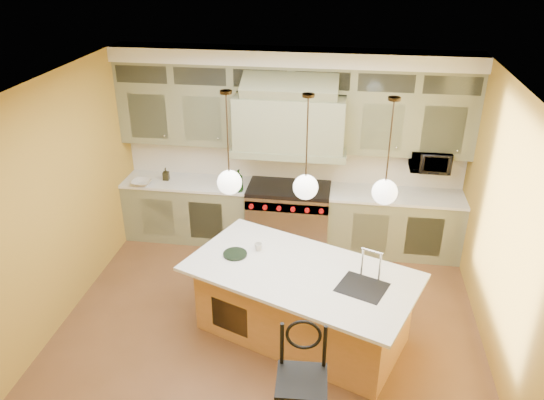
% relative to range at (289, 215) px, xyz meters
% --- Properties ---
extents(floor, '(5.00, 5.00, 0.00)m').
position_rel_range_xyz_m(floor, '(0.00, -2.14, -0.49)').
color(floor, brown).
rests_on(floor, ground).
extents(ceiling, '(5.00, 5.00, 0.00)m').
position_rel_range_xyz_m(ceiling, '(0.00, -2.14, 2.41)').
color(ceiling, white).
rests_on(ceiling, wall_back).
extents(wall_back, '(5.00, 0.00, 5.00)m').
position_rel_range_xyz_m(wall_back, '(0.00, 0.36, 0.96)').
color(wall_back, '#AE862F').
rests_on(wall_back, ground).
extents(wall_left, '(0.00, 5.00, 5.00)m').
position_rel_range_xyz_m(wall_left, '(-2.50, -2.14, 0.96)').
color(wall_left, '#AE862F').
rests_on(wall_left, ground).
extents(wall_right, '(0.00, 5.00, 5.00)m').
position_rel_range_xyz_m(wall_right, '(2.50, -2.14, 0.96)').
color(wall_right, '#AE862F').
rests_on(wall_right, ground).
extents(back_cabinetry, '(5.00, 0.77, 2.90)m').
position_rel_range_xyz_m(back_cabinetry, '(0.00, 0.09, 0.94)').
color(back_cabinetry, '#797B5B').
rests_on(back_cabinetry, floor).
extents(range, '(1.20, 0.74, 0.96)m').
position_rel_range_xyz_m(range, '(0.00, 0.00, 0.00)').
color(range, silver).
rests_on(range, floor).
extents(kitchen_island, '(2.83, 2.17, 1.35)m').
position_rel_range_xyz_m(kitchen_island, '(0.40, -2.04, -0.01)').
color(kitchen_island, '#AE7B3D').
rests_on(kitchen_island, floor).
extents(counter_stool, '(0.47, 0.47, 1.27)m').
position_rel_range_xyz_m(counter_stool, '(0.53, -3.51, 0.25)').
color(counter_stool, black).
rests_on(counter_stool, floor).
extents(microwave, '(0.54, 0.37, 0.30)m').
position_rel_range_xyz_m(microwave, '(1.95, 0.11, 0.96)').
color(microwave, black).
rests_on(microwave, back_cabinetry).
extents(oil_bottle_a, '(0.14, 0.14, 0.33)m').
position_rel_range_xyz_m(oil_bottle_a, '(-0.70, -0.22, 0.62)').
color(oil_bottle_a, black).
rests_on(oil_bottle_a, back_cabinetry).
extents(oil_bottle_b, '(0.09, 0.09, 0.19)m').
position_rel_range_xyz_m(oil_bottle_b, '(-1.87, 0.01, 0.55)').
color(oil_bottle_b, black).
rests_on(oil_bottle_b, back_cabinetry).
extents(fruit_bowl, '(0.29, 0.29, 0.07)m').
position_rel_range_xyz_m(fruit_bowl, '(-2.17, -0.22, 0.49)').
color(fruit_bowl, beige).
rests_on(fruit_bowl, back_cabinetry).
extents(cup, '(0.11, 0.11, 0.09)m').
position_rel_range_xyz_m(cup, '(-0.16, -1.73, 0.48)').
color(cup, beige).
rests_on(cup, kitchen_island).
extents(pendant_left, '(0.26, 0.26, 1.11)m').
position_rel_range_xyz_m(pendant_left, '(-0.40, -2.04, 1.46)').
color(pendant_left, '#2D2319').
rests_on(pendant_left, ceiling).
extents(pendant_center, '(0.26, 0.26, 1.11)m').
position_rel_range_xyz_m(pendant_center, '(0.40, -2.04, 1.46)').
color(pendant_center, '#2D2319').
rests_on(pendant_center, ceiling).
extents(pendant_right, '(0.26, 0.26, 1.11)m').
position_rel_range_xyz_m(pendant_right, '(1.20, -2.04, 1.46)').
color(pendant_right, '#2D2319').
rests_on(pendant_right, ceiling).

